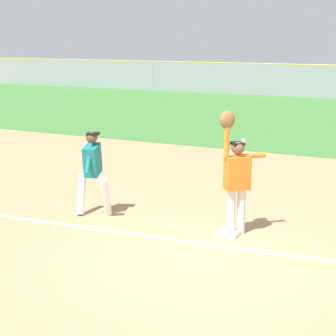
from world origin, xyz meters
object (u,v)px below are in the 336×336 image
Objects in this scene: first_base at (229,233)px; baseball at (243,141)px; parked_car_silver at (271,80)px; fielder at (236,175)px; runner at (93,168)px.

baseball reaches higher than first_base.
parked_car_silver reaches higher than first_base.
baseball is at bearing -74.36° from parked_car_silver.
runner is (-2.92, -0.20, -0.12)m from fielder.
baseball is 0.02× the size of parked_car_silver.
fielder is 1.33× the size of runner.
parked_car_silver is at bearing 82.05° from runner.
fielder reaches higher than first_base.
parked_car_silver is (-6.62, 27.62, 0.63)m from first_base.
baseball is at bearing 31.81° from first_base.
first_base is at bearing -13.67° from runner.
first_base is 5.14× the size of baseball.
fielder is 30.81× the size of baseball.
parked_car_silver is (-6.81, 27.50, -1.07)m from baseball.
baseball is at bearing -121.02° from fielder.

